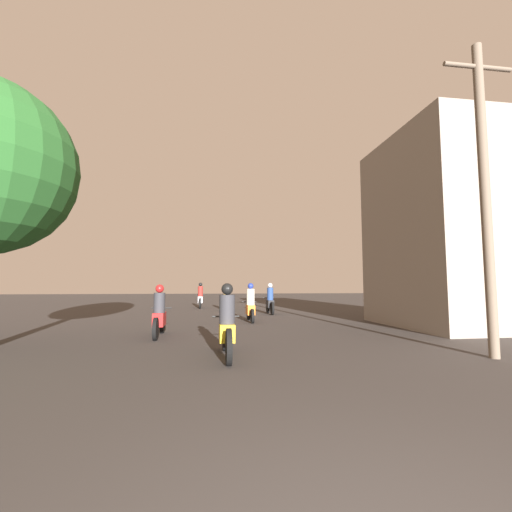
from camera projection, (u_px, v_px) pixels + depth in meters
name	position (u px, v px, depth m)	size (l,w,h in m)	color
motorcycle_yellow	(227.00, 327.00, 7.03)	(0.60, 2.11, 1.52)	black
motorcycle_red	(159.00, 315.00, 9.87)	(0.60, 2.02, 1.50)	black
motorcycle_orange	(250.00, 306.00, 13.91)	(0.60, 1.86, 1.56)	black
motorcycle_black	(270.00, 302.00, 17.64)	(0.60, 1.92, 1.59)	black
motorcycle_green	(226.00, 300.00, 20.11)	(0.60, 1.85, 1.56)	black
motorcycle_silver	(200.00, 298.00, 22.21)	(0.60, 1.94, 1.65)	black
building_right_near	(462.00, 231.00, 12.62)	(5.34, 5.22, 6.95)	gray
utility_pole_near	(485.00, 188.00, 7.21)	(1.60, 0.20, 6.71)	#6B5B4C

